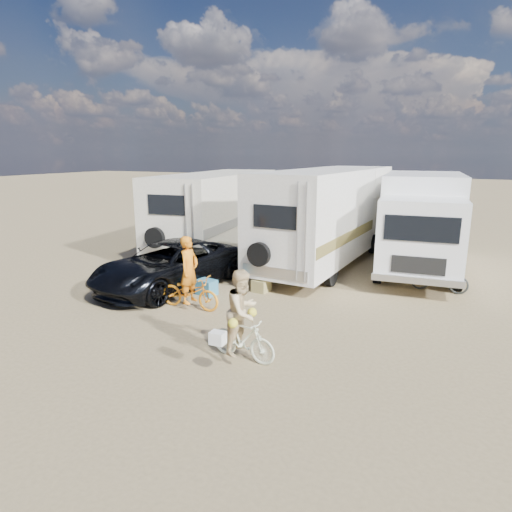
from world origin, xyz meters
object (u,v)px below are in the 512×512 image
at_px(rider_woman, 243,320).
at_px(bike_parked, 439,278).
at_px(rv_left, 217,212).
at_px(box_truck, 421,224).
at_px(bike_woman, 243,339).
at_px(dark_suv, 170,265).
at_px(cooler, 207,287).
at_px(crate, 261,286).
at_px(rider_man, 189,276).
at_px(bike_man, 190,292).
at_px(rv_main, 327,218).

xyz_separation_m(rider_woman, bike_parked, (3.49, 6.56, -0.43)).
xyz_separation_m(rv_left, box_truck, (8.40, -0.18, 0.06)).
distance_m(bike_woman, bike_parked, 7.43).
height_order(dark_suv, cooler, dark_suv).
bearing_deg(crate, rider_man, -118.32).
distance_m(rv_left, bike_woman, 10.84).
distance_m(bike_man, bike_parked, 7.57).
distance_m(box_truck, rider_woman, 9.37).
bearing_deg(rv_left, crate, -54.34).
height_order(rv_main, bike_woman, rv_main).
bearing_deg(rv_main, bike_woman, -81.17).
height_order(bike_parked, cooler, bike_parked).
distance_m(box_truck, bike_woman, 9.42).
distance_m(box_truck, bike_man, 8.74).
bearing_deg(box_truck, rv_main, -176.26).
xyz_separation_m(bike_woman, rider_man, (-2.66, 2.13, 0.47)).
bearing_deg(bike_woman, rv_main, 11.74).
height_order(bike_woman, rider_woman, rider_woman).
bearing_deg(rv_main, dark_suv, -121.67).
distance_m(dark_suv, bike_parked, 8.36).
xyz_separation_m(rv_main, cooler, (-2.25, -5.16, -1.56)).
xyz_separation_m(rv_main, rider_man, (-2.04, -6.37, -0.87)).
bearing_deg(bike_man, rider_woman, -128.58).
bearing_deg(bike_woman, rv_left, 39.74).
xyz_separation_m(rv_main, dark_suv, (-3.67, -4.99, -1.06)).
distance_m(bike_woman, cooler, 4.41).
distance_m(rider_man, bike_parked, 7.59).
height_order(rv_left, cooler, rv_left).
distance_m(bike_parked, cooler, 7.12).
relative_size(box_truck, cooler, 12.40).
height_order(box_truck, bike_woman, box_truck).
height_order(cooler, crate, cooler).
xyz_separation_m(bike_man, bike_woman, (2.66, -2.13, -0.02)).
bearing_deg(bike_woman, crate, 26.69).
height_order(rv_main, cooler, rv_main).
bearing_deg(box_truck, bike_woman, -110.56).
bearing_deg(rider_woman, rv_left, 39.74).
xyz_separation_m(rv_main, rv_left, (-5.12, 0.63, -0.13)).
distance_m(rv_main, bike_woman, 8.63).
relative_size(rv_left, crate, 18.29).
distance_m(bike_woman, rider_man, 3.44).
bearing_deg(rider_woman, rider_man, 58.92).
relative_size(rv_main, bike_man, 4.96).
bearing_deg(box_truck, cooler, -138.58).
height_order(box_truck, rider_man, box_truck).
relative_size(dark_suv, rider_man, 2.85).
bearing_deg(rv_left, cooler, -69.26).
height_order(dark_suv, crate, dark_suv).
xyz_separation_m(bike_parked, cooler, (-6.35, -3.21, -0.21)).
relative_size(dark_suv, rider_woman, 3.00).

